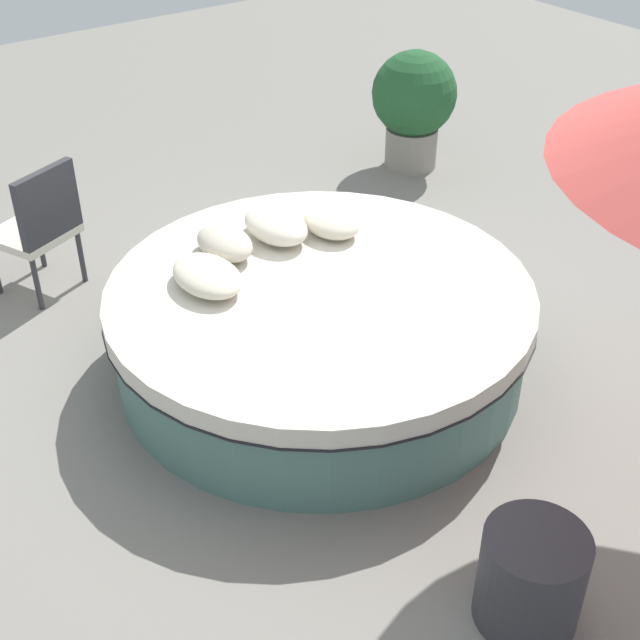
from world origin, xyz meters
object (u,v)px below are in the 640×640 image
at_px(throw_pillow_1, 276,225).
at_px(patio_chair, 40,223).
at_px(round_bed, 320,327).
at_px(throw_pillow_0, 332,223).
at_px(throw_pillow_3, 207,276).
at_px(throw_pillow_2, 225,243).
at_px(planter, 414,102).
at_px(side_table, 531,578).

relative_size(throw_pillow_1, patio_chair, 0.54).
distance_m(round_bed, throw_pillow_1, 0.78).
height_order(throw_pillow_0, throw_pillow_3, throw_pillow_0).
bearing_deg(throw_pillow_0, throw_pillow_1, 64.13).
distance_m(throw_pillow_2, planter, 3.11).
relative_size(throw_pillow_3, planter, 0.51).
distance_m(round_bed, throw_pillow_3, 0.78).
bearing_deg(round_bed, throw_pillow_2, 21.63).
bearing_deg(side_table, throw_pillow_2, -1.82).
relative_size(round_bed, side_table, 5.16).
relative_size(throw_pillow_0, throw_pillow_2, 0.94).
relative_size(throw_pillow_1, throw_pillow_2, 1.16).
distance_m(throw_pillow_0, throw_pillow_1, 0.37).
relative_size(round_bed, throw_pillow_1, 4.96).
height_order(throw_pillow_2, side_table, throw_pillow_2).
bearing_deg(throw_pillow_3, side_table, -175.49).
height_order(throw_pillow_1, throw_pillow_2, throw_pillow_1).
distance_m(patio_chair, planter, 3.57).
xyz_separation_m(round_bed, throw_pillow_1, (0.66, -0.12, 0.40)).
bearing_deg(planter, side_table, 144.95).
bearing_deg(patio_chair, throw_pillow_3, -95.43).
height_order(round_bed, planter, planter).
bearing_deg(throw_pillow_0, throw_pillow_3, 95.44).
height_order(throw_pillow_2, planter, planter).
bearing_deg(planter, throw_pillow_1, 119.43).
xyz_separation_m(round_bed, throw_pillow_2, (0.67, 0.27, 0.39)).
xyz_separation_m(throw_pillow_2, throw_pillow_3, (-0.27, 0.28, -0.01)).
xyz_separation_m(throw_pillow_1, throw_pillow_3, (-0.26, 0.67, -0.02)).
relative_size(throw_pillow_2, throw_pillow_3, 0.83).
bearing_deg(round_bed, throw_pillow_3, 53.83).
height_order(throw_pillow_0, side_table, throw_pillow_0).
bearing_deg(round_bed, planter, -51.41).
distance_m(round_bed, side_table, 2.12).
distance_m(throw_pillow_0, side_table, 2.75).
bearing_deg(throw_pillow_2, throw_pillow_0, -103.22).
distance_m(patio_chair, side_table, 4.07).
xyz_separation_m(throw_pillow_1, patio_chair, (1.25, 1.16, -0.15)).
bearing_deg(patio_chair, throw_pillow_2, -81.47).
xyz_separation_m(round_bed, throw_pillow_3, (0.40, 0.55, 0.38)).
xyz_separation_m(throw_pillow_1, side_table, (-2.75, 0.48, -0.46)).
xyz_separation_m(throw_pillow_0, patio_chair, (1.41, 1.49, -0.14)).
bearing_deg(planter, patio_chair, 91.76).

